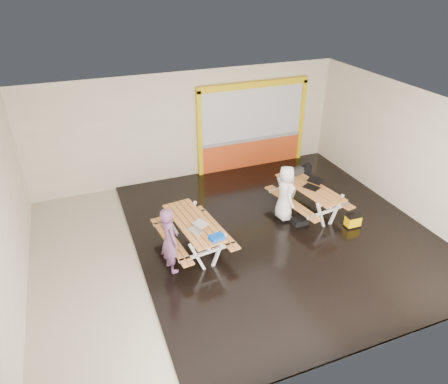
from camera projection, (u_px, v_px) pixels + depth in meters
name	position (u px, v px, depth m)	size (l,w,h in m)	color
room	(238.00, 182.00, 9.63)	(10.02, 8.02, 3.52)	beige
deck	(280.00, 231.00, 10.88)	(7.50, 7.98, 0.05)	black
kiosk	(252.00, 128.00, 13.67)	(3.88, 0.16, 3.00)	#D3491A
picnic_table_left	(193.00, 229.00, 9.86)	(1.71, 2.31, 0.86)	#C37B37
picnic_table_right	(309.00, 193.00, 11.39)	(1.80, 2.38, 0.87)	#C37B37
person_left	(169.00, 240.00, 9.05)	(0.60, 0.39, 1.63)	#674061
person_right	(285.00, 193.00, 10.90)	(0.75, 0.49, 1.54)	white
laptop_left	(197.00, 228.00, 9.44)	(0.48, 0.46, 0.16)	silver
laptop_right	(313.00, 185.00, 11.24)	(0.61, 0.59, 0.20)	black
blue_pouch	(217.00, 237.00, 9.13)	(0.32, 0.23, 0.10)	#0544C0
toolbox	(297.00, 171.00, 11.90)	(0.45, 0.32, 0.24)	black
backpack	(307.00, 171.00, 12.29)	(0.29, 0.20, 0.45)	black
dark_case	(300.00, 221.00, 11.10)	(0.42, 0.32, 0.16)	black
fluke_bag	(353.00, 221.00, 10.93)	(0.42, 0.28, 0.36)	black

